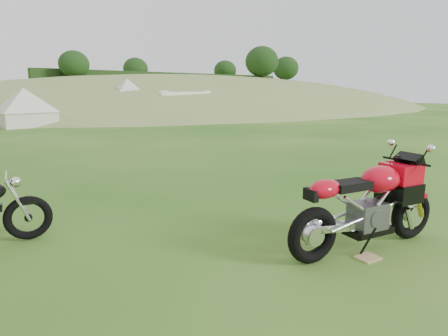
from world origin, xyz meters
TOP-DOWN VIEW (x-y plane):
  - ground at (0.00, 0.00)m, footprint 120.00×120.00m
  - hillside at (24.00, 40.00)m, footprint 80.00×64.00m
  - hedgerow at (24.00, 40.00)m, footprint 36.00×1.20m
  - sport_motorcycle at (0.63, -1.58)m, footprint 2.30×1.03m
  - plywood_board at (0.42, -1.76)m, footprint 0.30×0.25m
  - tent_left at (1.15, 19.39)m, footprint 2.80×2.80m
  - tent_right at (8.59, 22.18)m, footprint 3.51×3.51m
  - caravan at (11.79, 19.67)m, footprint 4.36×2.44m

SIDE VIEW (x-z plane):
  - ground at x=0.00m, z-range 0.00..0.00m
  - hillside at x=24.00m, z-range -4.00..4.00m
  - hedgerow at x=24.00m, z-range -4.30..4.30m
  - plywood_board at x=0.42m, z-range 0.00..0.02m
  - sport_motorcycle at x=0.63m, z-range 0.00..1.34m
  - caravan at x=11.79m, z-range 0.00..1.93m
  - tent_left at x=1.15m, z-range 0.00..2.31m
  - tent_right at x=8.59m, z-range 0.00..2.75m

